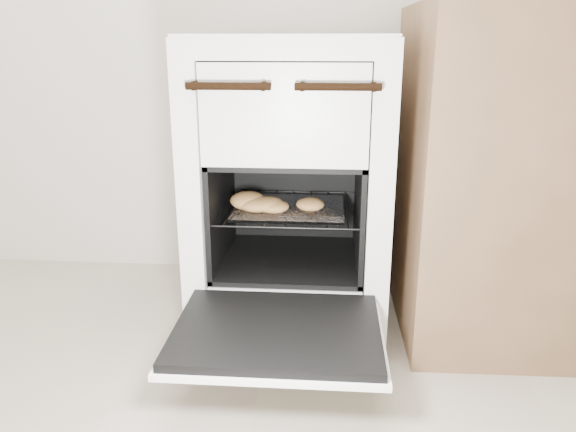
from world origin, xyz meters
name	(u,v)px	position (x,y,z in m)	size (l,w,h in m)	color
stove	(291,188)	(0.05, 1.20, 0.40)	(0.53, 0.60, 0.82)	silver
oven_door	(277,333)	(0.05, 0.75, 0.18)	(0.48, 0.37, 0.03)	black
oven_rack	(290,208)	(0.05, 1.14, 0.36)	(0.39, 0.37, 0.01)	black
foil_sheet	(289,208)	(0.05, 1.13, 0.36)	(0.30, 0.27, 0.01)	white
baked_rolls	(266,203)	(-0.01, 1.09, 0.39)	(0.28, 0.14, 0.05)	#BA804A
counter	(570,175)	(0.83, 1.20, 0.45)	(0.91, 0.61, 0.91)	brown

